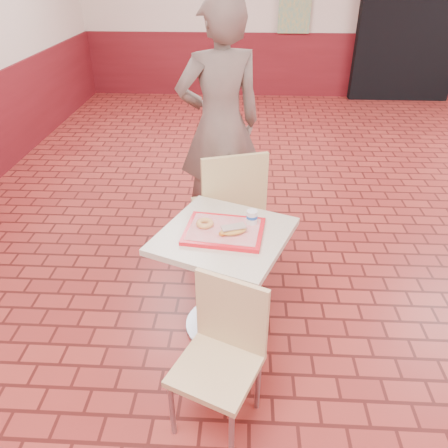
{
  "coord_description": "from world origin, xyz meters",
  "views": [
    {
      "loc": [
        -1.31,
        -2.64,
        2.06
      ],
      "look_at": [
        -1.42,
        -0.57,
        0.78
      ],
      "focal_mm": 35.0,
      "sensor_mm": 36.0,
      "label": 1
    }
  ],
  "objects_px": {
    "customer": "(220,125)",
    "paper_cup": "(252,217)",
    "ring_donut": "(205,223)",
    "chair_main_back": "(230,205)",
    "long_john_donut": "(233,230)",
    "serving_tray": "(224,231)",
    "chair_main_front": "(222,350)",
    "main_table": "(224,266)"
  },
  "relations": [
    {
      "from": "main_table",
      "to": "customer",
      "type": "distance_m",
      "value": 1.29
    },
    {
      "from": "chair_main_back",
      "to": "long_john_donut",
      "type": "xyz_separation_m",
      "value": [
        0.04,
        -0.69,
        0.23
      ]
    },
    {
      "from": "chair_main_front",
      "to": "chair_main_back",
      "type": "xyz_separation_m",
      "value": [
        -0.02,
        1.25,
        0.09
      ]
    },
    {
      "from": "customer",
      "to": "paper_cup",
      "type": "xyz_separation_m",
      "value": [
        0.25,
        -1.14,
        -0.15
      ]
    },
    {
      "from": "chair_main_back",
      "to": "customer",
      "type": "height_order",
      "value": "customer"
    },
    {
      "from": "chair_main_back",
      "to": "long_john_donut",
      "type": "distance_m",
      "value": 0.72
    },
    {
      "from": "ring_donut",
      "to": "long_john_donut",
      "type": "distance_m",
      "value": 0.18
    },
    {
      "from": "main_table",
      "to": "ring_donut",
      "type": "height_order",
      "value": "ring_donut"
    },
    {
      "from": "customer",
      "to": "long_john_donut",
      "type": "height_order",
      "value": "customer"
    },
    {
      "from": "main_table",
      "to": "serving_tray",
      "type": "bearing_deg",
      "value": 153.43
    },
    {
      "from": "main_table",
      "to": "serving_tray",
      "type": "xyz_separation_m",
      "value": [
        -0.0,
        0.0,
        0.25
      ]
    },
    {
      "from": "main_table",
      "to": "long_john_donut",
      "type": "height_order",
      "value": "long_john_donut"
    },
    {
      "from": "chair_main_front",
      "to": "ring_donut",
      "type": "distance_m",
      "value": 0.73
    },
    {
      "from": "ring_donut",
      "to": "long_john_donut",
      "type": "relative_size",
      "value": 0.6
    },
    {
      "from": "main_table",
      "to": "chair_main_front",
      "type": "xyz_separation_m",
      "value": [
        0.02,
        -0.61,
        -0.04
      ]
    },
    {
      "from": "main_table",
      "to": "customer",
      "type": "height_order",
      "value": "customer"
    },
    {
      "from": "long_john_donut",
      "to": "ring_donut",
      "type": "bearing_deg",
      "value": 154.9
    },
    {
      "from": "customer",
      "to": "ring_donut",
      "type": "xyz_separation_m",
      "value": [
        -0.02,
        -1.18,
        -0.17
      ]
    },
    {
      "from": "main_table",
      "to": "paper_cup",
      "type": "xyz_separation_m",
      "value": [
        0.16,
        0.07,
        0.3
      ]
    },
    {
      "from": "chair_main_front",
      "to": "serving_tray",
      "type": "height_order",
      "value": "chair_main_front"
    },
    {
      "from": "long_john_donut",
      "to": "serving_tray",
      "type": "bearing_deg",
      "value": 137.53
    },
    {
      "from": "chair_main_back",
      "to": "paper_cup",
      "type": "xyz_separation_m",
      "value": [
        0.15,
        -0.57,
        0.25
      ]
    },
    {
      "from": "chair_main_front",
      "to": "long_john_donut",
      "type": "bearing_deg",
      "value": 110.29
    },
    {
      "from": "long_john_donut",
      "to": "customer",
      "type": "bearing_deg",
      "value": 96.6
    },
    {
      "from": "chair_main_back",
      "to": "serving_tray",
      "type": "distance_m",
      "value": 0.67
    },
    {
      "from": "ring_donut",
      "to": "long_john_donut",
      "type": "height_order",
      "value": "long_john_donut"
    },
    {
      "from": "main_table",
      "to": "chair_main_front",
      "type": "relative_size",
      "value": 0.9
    },
    {
      "from": "customer",
      "to": "long_john_donut",
      "type": "xyz_separation_m",
      "value": [
        0.15,
        -1.26,
        -0.16
      ]
    },
    {
      "from": "long_john_donut",
      "to": "paper_cup",
      "type": "bearing_deg",
      "value": 48.45
    },
    {
      "from": "customer",
      "to": "ring_donut",
      "type": "height_order",
      "value": "customer"
    },
    {
      "from": "paper_cup",
      "to": "ring_donut",
      "type": "bearing_deg",
      "value": -170.92
    },
    {
      "from": "chair_main_back",
      "to": "long_john_donut",
      "type": "bearing_deg",
      "value": 75.86
    },
    {
      "from": "serving_tray",
      "to": "chair_main_back",
      "type": "bearing_deg",
      "value": 89.33
    },
    {
      "from": "chair_main_front",
      "to": "customer",
      "type": "bearing_deg",
      "value": 116.8
    },
    {
      "from": "chair_main_front",
      "to": "serving_tray",
      "type": "xyz_separation_m",
      "value": [
        -0.02,
        0.61,
        0.29
      ]
    },
    {
      "from": "main_table",
      "to": "long_john_donut",
      "type": "bearing_deg",
      "value": -42.47
    },
    {
      "from": "customer",
      "to": "paper_cup",
      "type": "distance_m",
      "value": 1.17
    },
    {
      "from": "chair_main_front",
      "to": "paper_cup",
      "type": "distance_m",
      "value": 0.77
    },
    {
      "from": "ring_donut",
      "to": "chair_main_back",
      "type": "bearing_deg",
      "value": 79.03
    },
    {
      "from": "chair_main_front",
      "to": "customer",
      "type": "xyz_separation_m",
      "value": [
        -0.12,
        1.82,
        0.49
      ]
    },
    {
      "from": "chair_main_back",
      "to": "ring_donut",
      "type": "height_order",
      "value": "chair_main_back"
    },
    {
      "from": "chair_main_front",
      "to": "serving_tray",
      "type": "relative_size",
      "value": 1.85
    }
  ]
}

